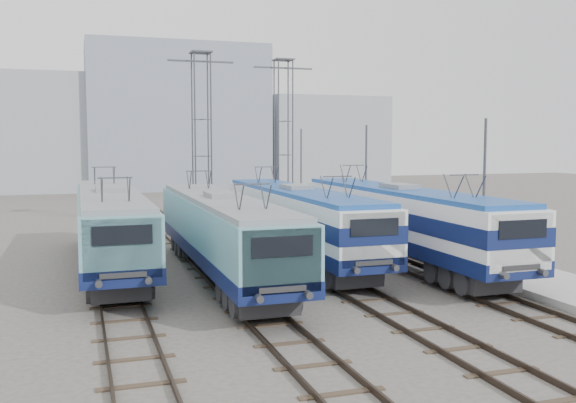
# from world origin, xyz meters

# --- Properties ---
(ground) EXTENTS (160.00, 160.00, 0.00)m
(ground) POSITION_xyz_m (0.00, 0.00, 0.00)
(ground) COLOR #514C47
(platform) EXTENTS (4.00, 70.00, 0.30)m
(platform) POSITION_xyz_m (10.20, 8.00, 0.15)
(platform) COLOR #9E9E99
(platform) RESTS_ON ground
(locomotive_far_left) EXTENTS (2.87, 18.13, 3.41)m
(locomotive_far_left) POSITION_xyz_m (-6.75, 9.01, 2.26)
(locomotive_far_left) COLOR #0F1949
(locomotive_far_left) RESTS_ON ground
(locomotive_center_left) EXTENTS (2.80, 17.68, 3.33)m
(locomotive_center_left) POSITION_xyz_m (-2.25, 5.30, 2.21)
(locomotive_center_left) COLOR #0F1949
(locomotive_center_left) RESTS_ON ground
(locomotive_center_right) EXTENTS (2.82, 17.86, 3.36)m
(locomotive_center_right) POSITION_xyz_m (2.25, 8.39, 2.28)
(locomotive_center_right) COLOR #0F1949
(locomotive_center_right) RESTS_ON ground
(locomotive_far_right) EXTENTS (2.90, 18.35, 3.45)m
(locomotive_far_right) POSITION_xyz_m (6.75, 6.04, 2.34)
(locomotive_far_right) COLOR #0F1949
(locomotive_far_right) RESTS_ON ground
(catenary_tower_west) EXTENTS (4.50, 1.20, 12.00)m
(catenary_tower_west) POSITION_xyz_m (0.00, 22.00, 6.64)
(catenary_tower_west) COLOR #3F4247
(catenary_tower_west) RESTS_ON ground
(catenary_tower_east) EXTENTS (4.50, 1.20, 12.00)m
(catenary_tower_east) POSITION_xyz_m (6.50, 24.00, 6.64)
(catenary_tower_east) COLOR #3F4247
(catenary_tower_east) RESTS_ON ground
(mast_front) EXTENTS (0.12, 0.12, 7.00)m
(mast_front) POSITION_xyz_m (8.60, 2.00, 3.50)
(mast_front) COLOR #3F4247
(mast_front) RESTS_ON ground
(mast_mid) EXTENTS (0.12, 0.12, 7.00)m
(mast_mid) POSITION_xyz_m (8.60, 14.00, 3.50)
(mast_mid) COLOR #3F4247
(mast_mid) RESTS_ON ground
(mast_rear) EXTENTS (0.12, 0.12, 7.00)m
(mast_rear) POSITION_xyz_m (8.60, 26.00, 3.50)
(mast_rear) COLOR #3F4247
(mast_rear) RESTS_ON ground
(building_west) EXTENTS (18.00, 12.00, 14.00)m
(building_west) POSITION_xyz_m (-14.00, 62.00, 7.00)
(building_west) COLOR #9399A4
(building_west) RESTS_ON ground
(building_center) EXTENTS (22.00, 14.00, 18.00)m
(building_center) POSITION_xyz_m (4.00, 62.00, 9.00)
(building_center) COLOR gray
(building_center) RESTS_ON ground
(building_east) EXTENTS (16.00, 12.00, 12.00)m
(building_east) POSITION_xyz_m (24.00, 62.00, 6.00)
(building_east) COLOR #9399A4
(building_east) RESTS_ON ground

